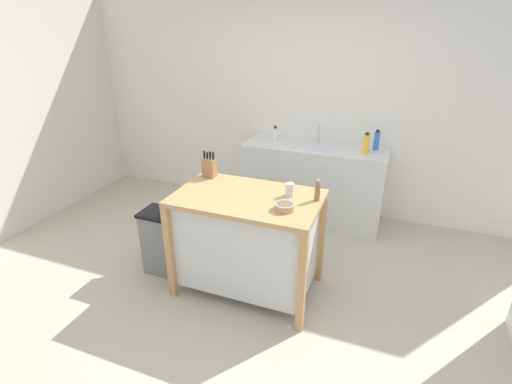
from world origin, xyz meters
name	(u,v)px	position (x,y,z in m)	size (l,w,h in m)	color
ground_plane	(245,301)	(0.00, 0.00, 0.00)	(6.80, 6.80, 0.00)	#BCB29E
wall_back	(311,105)	(0.00, 2.08, 1.30)	(5.80, 0.10, 2.60)	silver
wall_left	(33,108)	(-2.90, 0.74, 1.30)	(0.10, 2.68, 2.60)	silver
kitchen_island	(248,238)	(-0.05, 0.20, 0.51)	(1.20, 0.73, 0.91)	tan
knife_block	(209,167)	(-0.53, 0.47, 1.00)	(0.11, 0.09, 0.24)	#9E7042
bowl_ceramic_small	(285,206)	(0.30, 0.07, 0.94)	(0.15, 0.15, 0.05)	tan
drinking_cup	(290,190)	(0.27, 0.32, 0.97)	(0.07, 0.07, 0.11)	silver
pepper_grinder	(317,190)	(0.49, 0.32, 1.00)	(0.04, 0.04, 0.18)	olive
trash_bin	(164,241)	(-0.89, 0.16, 0.32)	(0.36, 0.28, 0.63)	slate
sink_counter	(313,182)	(0.16, 1.73, 0.46)	(1.61, 0.60, 0.91)	silver
sink_faucet	(319,133)	(0.16, 1.87, 1.02)	(0.02, 0.02, 0.22)	#B7BCC1
bottle_dish_soap	(377,141)	(0.81, 1.82, 1.02)	(0.06, 0.06, 0.22)	blue
bottle_hand_soap	(275,134)	(-0.33, 1.76, 0.99)	(0.05, 0.05, 0.17)	white
bottle_spray_cleaner	(366,144)	(0.72, 1.65, 1.02)	(0.07, 0.07, 0.23)	yellow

